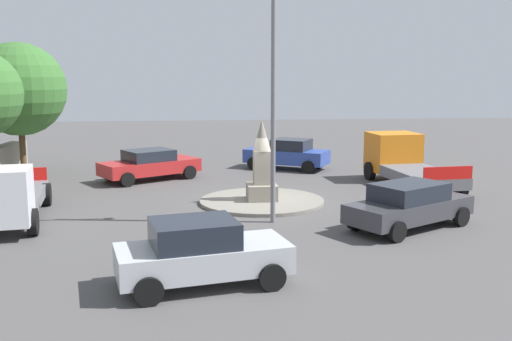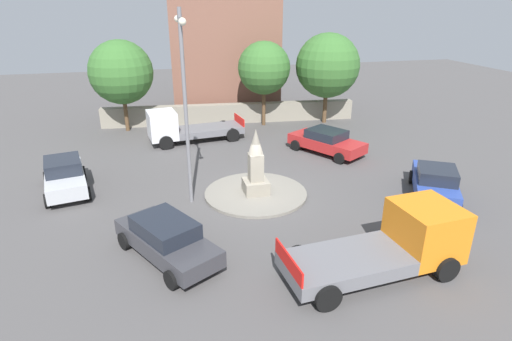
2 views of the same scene
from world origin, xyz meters
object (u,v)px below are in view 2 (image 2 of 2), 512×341
object	(u,v)px
car_dark_grey_far_side	(166,238)
car_blue_parked_right	(435,182)
truck_orange_near_island	(395,243)
tree_far_corner	(121,72)
monument	(256,168)
truck_white_passing	(182,128)
corner_building	(224,53)
tree_mid_cluster	(328,66)
car_red_approaching	(326,141)
streetlamp	(185,93)
car_silver_waiting	(65,176)
tree_near_wall	(264,68)

from	to	relation	value
car_dark_grey_far_side	car_blue_parked_right	bearing A→B (deg)	99.27
truck_orange_near_island	tree_far_corner	xyz separation A→B (m)	(-18.84, -9.34, 2.96)
monument	truck_white_passing	distance (m)	9.04
truck_white_passing	tree_far_corner	world-z (taller)	tree_far_corner
car_dark_grey_far_side	corner_building	xyz separation A→B (m)	(-21.40, 5.71, 3.67)
truck_orange_near_island	corner_building	distance (m)	24.19
monument	tree_mid_cluster	world-z (taller)	tree_mid_cluster
car_red_approaching	car_dark_grey_far_side	size ratio (longest dim) A/B	1.02
corner_building	tree_mid_cluster	world-z (taller)	corner_building
tree_mid_cluster	truck_white_passing	bearing A→B (deg)	-77.84
monument	streetlamp	size ratio (longest dim) A/B	0.37
streetlamp	car_dark_grey_far_side	distance (m)	6.03
truck_white_passing	corner_building	world-z (taller)	corner_building
car_blue_parked_right	tree_far_corner	world-z (taller)	tree_far_corner
car_silver_waiting	corner_building	bearing A→B (deg)	145.50
car_dark_grey_far_side	tree_far_corner	xyz separation A→B (m)	(-16.35, -2.04, 3.23)
tree_far_corner	streetlamp	bearing A→B (deg)	15.06
streetlamp	tree_far_corner	world-z (taller)	streetlamp
streetlamp	truck_orange_near_island	world-z (taller)	streetlamp
car_dark_grey_far_side	car_silver_waiting	xyz separation A→B (m)	(-6.68, -4.41, 0.03)
car_red_approaching	tree_mid_cluster	bearing A→B (deg)	158.66
monument	corner_building	distance (m)	17.52
car_blue_parked_right	corner_building	world-z (taller)	corner_building
car_silver_waiting	truck_white_passing	world-z (taller)	truck_white_passing
tree_mid_cluster	car_dark_grey_far_side	bearing A→B (deg)	-38.54
tree_far_corner	car_silver_waiting	bearing A→B (deg)	-13.77
monument	truck_white_passing	size ratio (longest dim) A/B	0.50
car_red_approaching	tree_mid_cluster	xyz separation A→B (m)	(-6.30, 2.46, 3.39)
car_red_approaching	tree_mid_cluster	size ratio (longest dim) A/B	0.75
truck_orange_near_island	tree_far_corner	size ratio (longest dim) A/B	1.00
car_red_approaching	car_blue_parked_right	xyz separation A→B (m)	(6.86, 2.40, 0.05)
monument	tree_mid_cluster	size ratio (longest dim) A/B	0.48
car_dark_grey_far_side	tree_far_corner	distance (m)	16.79
car_dark_grey_far_side	truck_orange_near_island	bearing A→B (deg)	71.13
streetlamp	tree_far_corner	distance (m)	12.60
car_silver_waiting	tree_mid_cluster	size ratio (longest dim) A/B	0.66
truck_orange_near_island	truck_white_passing	distance (m)	16.39
tree_near_wall	tree_mid_cluster	world-z (taller)	tree_mid_cluster
truck_orange_near_island	monument	bearing A→B (deg)	-155.25
truck_orange_near_island	tree_far_corner	distance (m)	21.24
car_red_approaching	truck_orange_near_island	size ratio (longest dim) A/B	0.79
truck_white_passing	tree_far_corner	distance (m)	5.83
tree_near_wall	tree_mid_cluster	xyz separation A→B (m)	(0.40, 4.53, 0.07)
car_dark_grey_far_side	car_silver_waiting	world-z (taller)	car_silver_waiting
tree_mid_cluster	streetlamp	bearing A→B (deg)	-44.78
car_blue_parked_right	car_silver_waiting	bearing A→B (deg)	-106.08
car_red_approaching	truck_white_passing	size ratio (longest dim) A/B	0.78
car_silver_waiting	tree_far_corner	bearing A→B (deg)	166.23
corner_building	tree_mid_cluster	xyz separation A→B (m)	(6.29, 6.33, -0.31)
streetlamp	monument	bearing A→B (deg)	90.24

